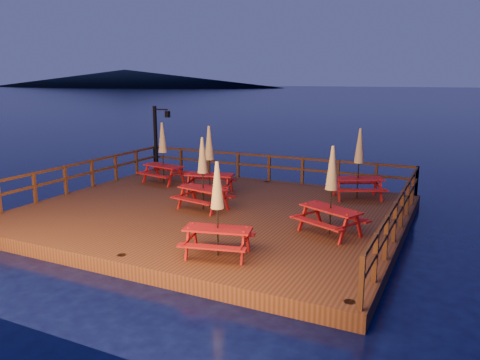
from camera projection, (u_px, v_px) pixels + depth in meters
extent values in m
plane|color=black|center=(213.00, 220.00, 15.58)|extent=(500.00, 500.00, 0.00)
cube|color=#422715|center=(213.00, 215.00, 15.54)|extent=(12.00, 10.00, 0.40)
cylinder|color=#361F11|center=(157.00, 185.00, 22.08)|extent=(0.24, 0.24, 1.40)
cylinder|color=#361F11|center=(123.00, 281.00, 11.60)|extent=(0.24, 0.24, 1.40)
cylinder|color=#361F11|center=(267.00, 198.00, 19.68)|extent=(0.24, 0.24, 1.40)
cylinder|color=#361F11|center=(348.00, 334.00, 9.21)|extent=(0.24, 0.24, 1.40)
cylinder|color=#361F11|center=(406.00, 215.00, 17.29)|extent=(0.24, 0.24, 1.40)
cube|color=#361F11|center=(269.00, 156.00, 19.53)|extent=(11.70, 0.06, 0.09)
cube|color=#361F11|center=(269.00, 167.00, 19.62)|extent=(11.70, 0.06, 0.09)
cube|color=#361F11|center=(176.00, 160.00, 21.64)|extent=(0.10, 0.10, 1.10)
cube|color=#361F11|center=(269.00, 168.00, 19.64)|extent=(0.10, 0.10, 1.10)
cube|color=#361F11|center=(384.00, 178.00, 17.63)|extent=(0.10, 0.10, 1.10)
cube|color=#361F11|center=(78.00, 164.00, 17.77)|extent=(0.06, 9.70, 0.09)
cube|color=#361F11|center=(79.00, 175.00, 17.87)|extent=(0.06, 9.70, 0.09)
cube|color=#361F11|center=(79.00, 177.00, 17.88)|extent=(0.10, 0.10, 1.10)
cube|color=#361F11|center=(142.00, 161.00, 21.29)|extent=(0.10, 0.10, 1.10)
cube|color=#361F11|center=(400.00, 197.00, 12.77)|extent=(0.06, 9.70, 0.09)
cube|color=#361F11|center=(398.00, 213.00, 12.86)|extent=(0.06, 9.70, 0.09)
cube|color=#361F11|center=(371.00, 264.00, 9.47)|extent=(0.10, 0.10, 1.10)
cube|color=#361F11|center=(398.00, 215.00, 12.87)|extent=(0.10, 0.10, 1.10)
cube|color=#361F11|center=(414.00, 186.00, 16.28)|extent=(0.10, 0.10, 1.10)
cube|color=black|center=(156.00, 139.00, 21.54)|extent=(0.12, 0.12, 3.00)
cube|color=black|center=(161.00, 110.00, 21.11)|extent=(0.70, 0.06, 0.06)
cube|color=black|center=(167.00, 114.00, 21.00)|extent=(0.18, 0.18, 0.28)
sphere|color=#FFCA66|center=(167.00, 114.00, 21.00)|extent=(0.14, 0.14, 0.14)
ellipsoid|color=black|center=(125.00, 78.00, 249.93)|extent=(180.00, 84.00, 9.00)
cube|color=maroon|center=(331.00, 209.00, 12.85)|extent=(1.85, 1.33, 0.05)
cube|color=maroon|center=(343.00, 215.00, 13.27)|extent=(1.68, 0.97, 0.05)
cube|color=maroon|center=(316.00, 223.00, 12.55)|extent=(1.68, 0.97, 0.05)
cube|color=maroon|center=(318.00, 214.00, 13.67)|extent=(0.09, 0.11, 0.72)
cube|color=maroon|center=(303.00, 218.00, 13.27)|extent=(0.09, 0.11, 0.72)
cube|color=maroon|center=(359.00, 225.00, 12.58)|extent=(0.09, 0.11, 0.72)
cube|color=maroon|center=(344.00, 230.00, 12.18)|extent=(0.09, 0.11, 0.72)
cylinder|color=black|center=(331.00, 192.00, 12.75)|extent=(0.04, 0.04, 2.40)
cone|color=tan|center=(332.00, 168.00, 12.60)|extent=(0.35, 0.35, 1.20)
sphere|color=black|center=(333.00, 147.00, 12.48)|extent=(0.07, 0.07, 0.07)
cube|color=maroon|center=(358.00, 178.00, 16.67)|extent=(1.89, 1.41, 0.05)
cube|color=maroon|center=(353.00, 183.00, 17.31)|extent=(1.70, 1.04, 0.05)
cube|color=maroon|center=(362.00, 190.00, 16.16)|extent=(1.70, 1.04, 0.05)
cube|color=maroon|center=(335.00, 186.00, 17.06)|extent=(0.10, 0.11, 0.74)
cube|color=maroon|center=(339.00, 191.00, 16.42)|extent=(0.10, 0.11, 0.74)
cube|color=maroon|center=(375.00, 186.00, 17.08)|extent=(0.10, 0.11, 0.74)
cube|color=maroon|center=(381.00, 191.00, 16.44)|extent=(0.10, 0.11, 0.74)
cylinder|color=black|center=(359.00, 165.00, 16.57)|extent=(0.04, 0.04, 2.46)
cone|color=tan|center=(360.00, 146.00, 16.42)|extent=(0.35, 0.35, 1.23)
sphere|color=black|center=(361.00, 129.00, 16.30)|extent=(0.07, 0.07, 0.07)
cube|color=maroon|center=(218.00, 229.00, 11.28)|extent=(1.74, 1.00, 0.05)
cube|color=maroon|center=(223.00, 233.00, 11.86)|extent=(1.65, 0.63, 0.05)
cube|color=maroon|center=(212.00, 247.00, 10.82)|extent=(1.65, 0.63, 0.05)
cube|color=maroon|center=(195.00, 236.00, 11.78)|extent=(0.07, 0.10, 0.68)
cube|color=maroon|center=(187.00, 244.00, 11.21)|extent=(0.07, 0.10, 0.68)
cube|color=maroon|center=(248.00, 240.00, 11.50)|extent=(0.07, 0.10, 0.68)
cube|color=maroon|center=(243.00, 249.00, 10.92)|extent=(0.07, 0.10, 0.68)
cylinder|color=black|center=(217.00, 211.00, 11.18)|extent=(0.04, 0.04, 2.27)
cone|color=tan|center=(217.00, 185.00, 11.05)|extent=(0.33, 0.33, 1.13)
sphere|color=black|center=(217.00, 163.00, 10.93)|extent=(0.06, 0.06, 0.06)
cube|color=maroon|center=(210.00, 175.00, 17.32)|extent=(1.90, 1.11, 0.05)
cube|color=maroon|center=(214.00, 179.00, 17.95)|extent=(1.79, 0.71, 0.05)
cube|color=maroon|center=(205.00, 186.00, 16.82)|extent=(1.79, 0.71, 0.05)
cube|color=maroon|center=(193.00, 182.00, 17.86)|extent=(0.08, 0.11, 0.74)
cube|color=maroon|center=(188.00, 185.00, 17.23)|extent=(0.08, 0.11, 0.74)
cube|color=maroon|center=(231.00, 183.00, 17.57)|extent=(0.08, 0.11, 0.74)
cube|color=maroon|center=(227.00, 187.00, 16.94)|extent=(0.08, 0.11, 0.74)
cylinder|color=black|center=(209.00, 161.00, 17.22)|extent=(0.04, 0.04, 2.47)
cone|color=tan|center=(209.00, 143.00, 17.07)|extent=(0.36, 0.36, 1.24)
sphere|color=black|center=(209.00, 127.00, 16.94)|extent=(0.07, 0.07, 0.07)
cube|color=maroon|center=(203.00, 189.00, 15.30)|extent=(1.76, 0.95, 0.05)
cube|color=maroon|center=(214.00, 194.00, 15.80)|extent=(1.69, 0.57, 0.05)
cube|color=maroon|center=(192.00, 200.00, 14.93)|extent=(1.69, 0.57, 0.05)
cube|color=maroon|center=(194.00, 194.00, 16.02)|extent=(0.07, 0.10, 0.70)
cube|color=maroon|center=(181.00, 198.00, 15.54)|extent=(0.07, 0.10, 0.70)
cube|color=maroon|center=(225.00, 200.00, 15.21)|extent=(0.07, 0.10, 0.70)
cube|color=maroon|center=(213.00, 204.00, 14.73)|extent=(0.07, 0.10, 0.70)
cylinder|color=black|center=(203.00, 175.00, 15.20)|extent=(0.04, 0.04, 2.32)
cone|color=tan|center=(202.00, 155.00, 15.06)|extent=(0.33, 0.33, 1.16)
sphere|color=black|center=(202.00, 138.00, 14.95)|extent=(0.07, 0.07, 0.07)
cube|color=maroon|center=(163.00, 166.00, 19.15)|extent=(1.84, 1.00, 0.05)
cube|color=maroon|center=(174.00, 170.00, 19.66)|extent=(1.76, 0.60, 0.05)
cube|color=maroon|center=(153.00, 175.00, 18.76)|extent=(1.76, 0.60, 0.05)
cube|color=maroon|center=(157.00, 171.00, 19.90)|extent=(0.08, 0.11, 0.73)
cube|color=maroon|center=(146.00, 173.00, 19.41)|extent=(0.08, 0.11, 0.73)
cube|color=maroon|center=(182.00, 175.00, 19.05)|extent=(0.08, 0.11, 0.73)
cube|color=maroon|center=(171.00, 178.00, 18.55)|extent=(0.08, 0.11, 0.73)
cylinder|color=black|center=(163.00, 154.00, 19.05)|extent=(0.04, 0.04, 2.42)
cone|color=tan|center=(162.00, 138.00, 18.90)|extent=(0.35, 0.35, 1.21)
sphere|color=black|center=(162.00, 124.00, 18.78)|extent=(0.07, 0.07, 0.07)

